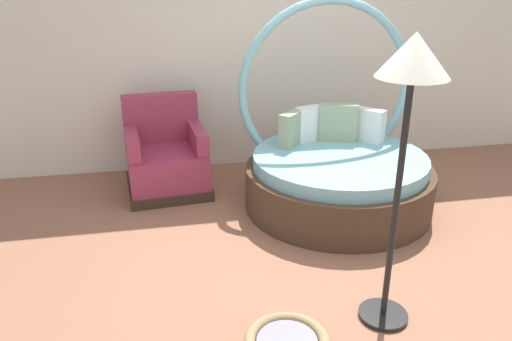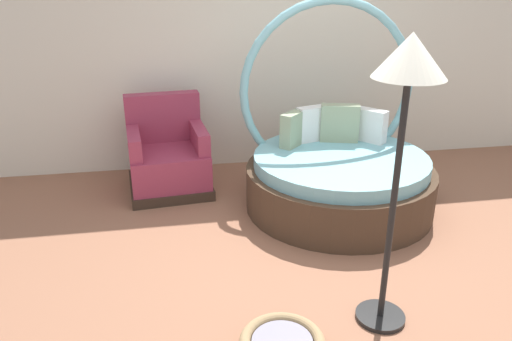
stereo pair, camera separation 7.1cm
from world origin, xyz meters
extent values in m
cube|color=#936047|center=(0.00, 0.00, -0.01)|extent=(8.00, 8.00, 0.02)
cube|color=silver|center=(0.00, 2.36, 1.41)|extent=(8.00, 0.12, 2.81)
cylinder|color=#473323|center=(0.40, 0.99, 0.20)|extent=(1.75, 1.75, 0.41)
cylinder|color=#7AB7C1|center=(0.40, 0.99, 0.47)|extent=(1.61, 1.61, 0.12)
torus|color=#7AB7C1|center=(0.40, 1.47, 1.03)|extent=(1.74, 0.08, 1.74)
cube|color=white|center=(0.81, 1.33, 0.69)|extent=(0.30, 0.32, 0.32)
cube|color=#93A37F|center=(0.51, 1.38, 0.71)|extent=(0.39, 0.21, 0.37)
cube|color=white|center=(0.27, 1.45, 0.70)|extent=(0.36, 0.21, 0.34)
cube|color=#93A37F|center=(0.04, 1.34, 0.69)|extent=(0.31, 0.32, 0.33)
cube|color=#38281E|center=(-1.17, 1.66, 0.05)|extent=(0.87, 0.87, 0.10)
cube|color=#99334C|center=(-1.17, 1.66, 0.27)|extent=(0.83, 0.83, 0.34)
cube|color=#99334C|center=(-1.20, 1.97, 0.69)|extent=(0.77, 0.24, 0.50)
cube|color=#99334C|center=(-1.49, 1.63, 0.55)|extent=(0.19, 0.69, 0.22)
cube|color=#99334C|center=(-0.85, 1.69, 0.55)|extent=(0.19, 0.69, 0.22)
cylinder|color=black|center=(0.16, -0.62, 0.01)|extent=(0.32, 0.32, 0.03)
cylinder|color=black|center=(0.16, -0.62, 0.81)|extent=(0.04, 0.04, 1.55)
cone|color=silver|center=(0.16, -0.62, 1.70)|extent=(0.40, 0.40, 0.24)
camera|label=1|loc=(-1.16, -3.05, 2.12)|focal=34.59mm
camera|label=2|loc=(-1.09, -3.06, 2.12)|focal=34.59mm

